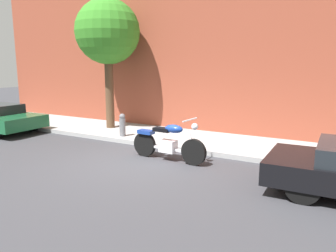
% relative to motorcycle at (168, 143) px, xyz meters
% --- Properties ---
extents(ground_plane, '(60.00, 60.00, 0.00)m').
position_rel_motorcycle_xyz_m(ground_plane, '(-0.56, -0.56, -0.48)').
color(ground_plane, '#38383D').
extents(sidewalk, '(20.69, 2.60, 0.14)m').
position_rel_motorcycle_xyz_m(sidewalk, '(-0.56, 2.21, -0.41)').
color(sidewalk, '#A0A0A0').
rests_on(sidewalk, ground).
extents(building_facade, '(20.69, 0.50, 7.07)m').
position_rel_motorcycle_xyz_m(building_facade, '(-0.56, 3.77, 3.06)').
color(building_facade, brown).
rests_on(building_facade, ground).
extents(motorcycle, '(2.21, 0.70, 1.17)m').
position_rel_motorcycle_xyz_m(motorcycle, '(0.00, 0.00, 0.00)').
color(motorcycle, black).
rests_on(motorcycle, ground).
extents(street_tree, '(2.36, 2.36, 4.88)m').
position_rel_motorcycle_xyz_m(street_tree, '(-3.87, 2.32, 3.17)').
color(street_tree, brown).
rests_on(street_tree, ground).
extents(fire_hydrant, '(0.20, 0.20, 0.91)m').
position_rel_motorcycle_xyz_m(fire_hydrant, '(-2.51, 1.30, -0.02)').
color(fire_hydrant, slate).
rests_on(fire_hydrant, ground).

